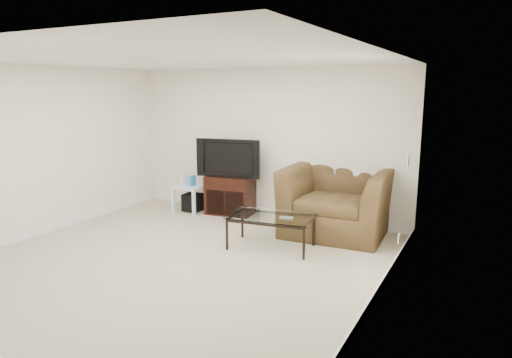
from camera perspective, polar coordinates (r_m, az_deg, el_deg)
The scene contains 18 objects.
floor at distance 5.99m, azimuth -9.78°, elevation -10.03°, with size 5.00×5.00×0.00m, color tan.
ceiling at distance 5.60m, azimuth -10.65°, elevation 14.57°, with size 5.00×5.00×0.00m, color white.
wall_back at distance 7.77m, azimuth 1.22°, elevation 4.52°, with size 5.00×0.02×2.50m, color silver.
wall_left at distance 7.46m, azimuth -25.57°, elevation 3.15°, with size 0.02×5.00×2.50m, color silver.
wall_right at distance 4.59m, azimuth 15.28°, elevation -0.55°, with size 0.02×5.00×2.50m, color silver.
plate_back at distance 8.47m, azimuth -7.35°, elevation 4.99°, with size 0.12×0.02×0.12m, color white.
plate_right_switch at distance 6.14m, azimuth 18.48°, elevation 2.16°, with size 0.02×0.09×0.13m, color white.
plate_right_outlet at distance 6.07m, azimuth 17.44°, elevation -7.12°, with size 0.02×0.08×0.12m, color white.
tv_stand at distance 8.00m, azimuth -3.09°, elevation -1.95°, with size 0.81×0.56×0.67m, color black, non-canonical shape.
dvd_player at distance 7.91m, azimuth -3.24°, elevation -0.44°, with size 0.43×0.30×0.06m, color black.
television at distance 7.84m, azimuth -3.24°, elevation 2.72°, with size 1.06×0.21×0.65m, color black.
side_table at distance 8.22m, azimuth -8.16°, elevation -2.41°, with size 0.49×0.49×0.47m, color #B0C1D3, non-canonical shape.
subwoofer at distance 8.23m, azimuth -7.90°, elevation -2.87°, with size 0.30×0.30×0.30m, color black.
game_console at distance 8.19m, azimuth -8.97°, elevation -0.01°, with size 0.05×0.16×0.22m, color white.
game_case at distance 8.10m, azimuth -7.96°, elevation -0.22°, with size 0.05×0.14×0.19m, color #337FCC.
recliner at distance 6.92m, azimuth 10.07°, elevation -1.36°, with size 1.53×0.99×1.34m, color #4E321F.
coffee_table at distance 6.30m, azimuth 1.88°, elevation -6.63°, with size 1.15×0.65×0.45m, color black, non-canonical shape.
remote at distance 6.14m, azimuth 3.80°, elevation -4.81°, with size 0.18×0.05×0.02m, color #B2B2B7.
Camera 1 is at (3.45, -4.40, 2.15)m, focal length 32.00 mm.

